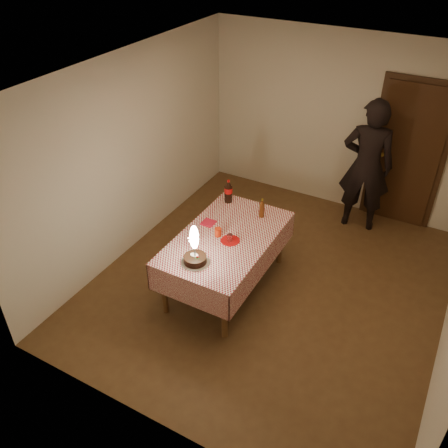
{
  "coord_description": "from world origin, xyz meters",
  "views": [
    {
      "loc": [
        1.64,
        -4.19,
        3.98
      ],
      "look_at": [
        -0.48,
        -0.34,
        0.95
      ],
      "focal_mm": 38.0,
      "sensor_mm": 36.0,
      "label": 1
    }
  ],
  "objects_px": {
    "red_cup": "(218,232)",
    "cola_bottle": "(228,191)",
    "clear_cup": "(230,238)",
    "amber_bottle_right": "(262,208)",
    "birthday_cake": "(195,253)",
    "photographer": "(367,166)",
    "dining_table": "(226,243)",
    "red_plate": "(230,241)"
  },
  "relations": [
    {
      "from": "dining_table",
      "to": "red_plate",
      "type": "bearing_deg",
      "value": -31.6
    },
    {
      "from": "photographer",
      "to": "amber_bottle_right",
      "type": "bearing_deg",
      "value": -119.35
    },
    {
      "from": "cola_bottle",
      "to": "photographer",
      "type": "xyz_separation_m",
      "value": [
        1.38,
        1.42,
        0.06
      ]
    },
    {
      "from": "red_cup",
      "to": "amber_bottle_right",
      "type": "xyz_separation_m",
      "value": [
        0.27,
        0.61,
        0.07
      ]
    },
    {
      "from": "red_plate",
      "to": "photographer",
      "type": "relative_size",
      "value": 0.11
    },
    {
      "from": "red_plate",
      "to": "cola_bottle",
      "type": "distance_m",
      "value": 0.86
    },
    {
      "from": "cola_bottle",
      "to": "clear_cup",
      "type": "bearing_deg",
      "value": -60.42
    },
    {
      "from": "red_plate",
      "to": "photographer",
      "type": "xyz_separation_m",
      "value": [
        0.96,
        2.15,
        0.21
      ]
    },
    {
      "from": "dining_table",
      "to": "red_cup",
      "type": "distance_m",
      "value": 0.18
    },
    {
      "from": "birthday_cake",
      "to": "photographer",
      "type": "bearing_deg",
      "value": 67.56
    },
    {
      "from": "red_plate",
      "to": "dining_table",
      "type": "bearing_deg",
      "value": 148.4
    },
    {
      "from": "amber_bottle_right",
      "to": "birthday_cake",
      "type": "bearing_deg",
      "value": -102.11
    },
    {
      "from": "clear_cup",
      "to": "cola_bottle",
      "type": "relative_size",
      "value": 0.28
    },
    {
      "from": "dining_table",
      "to": "red_cup",
      "type": "relative_size",
      "value": 17.2
    },
    {
      "from": "dining_table",
      "to": "clear_cup",
      "type": "bearing_deg",
      "value": -35.4
    },
    {
      "from": "amber_bottle_right",
      "to": "photographer",
      "type": "relative_size",
      "value": 0.13
    },
    {
      "from": "birthday_cake",
      "to": "photographer",
      "type": "distance_m",
      "value": 2.9
    },
    {
      "from": "photographer",
      "to": "cola_bottle",
      "type": "bearing_deg",
      "value": -134.27
    },
    {
      "from": "red_plate",
      "to": "cola_bottle",
      "type": "height_order",
      "value": "cola_bottle"
    },
    {
      "from": "clear_cup",
      "to": "red_plate",
      "type": "bearing_deg",
      "value": 76.59
    },
    {
      "from": "birthday_cake",
      "to": "dining_table",
      "type": "bearing_deg",
      "value": 83.42
    },
    {
      "from": "clear_cup",
      "to": "dining_table",
      "type": "bearing_deg",
      "value": 144.6
    },
    {
      "from": "photographer",
      "to": "birthday_cake",
      "type": "bearing_deg",
      "value": -112.44
    },
    {
      "from": "red_plate",
      "to": "amber_bottle_right",
      "type": "relative_size",
      "value": 0.86
    },
    {
      "from": "cola_bottle",
      "to": "birthday_cake",
      "type": "bearing_deg",
      "value": -77.61
    },
    {
      "from": "dining_table",
      "to": "birthday_cake",
      "type": "distance_m",
      "value": 0.62
    },
    {
      "from": "dining_table",
      "to": "photographer",
      "type": "distance_m",
      "value": 2.37
    },
    {
      "from": "amber_bottle_right",
      "to": "photographer",
      "type": "height_order",
      "value": "photographer"
    },
    {
      "from": "clear_cup",
      "to": "amber_bottle_right",
      "type": "distance_m",
      "value": 0.65
    },
    {
      "from": "dining_table",
      "to": "amber_bottle_right",
      "type": "xyz_separation_m",
      "value": [
        0.18,
        0.58,
        0.22
      ]
    },
    {
      "from": "clear_cup",
      "to": "cola_bottle",
      "type": "bearing_deg",
      "value": 119.58
    },
    {
      "from": "dining_table",
      "to": "amber_bottle_right",
      "type": "relative_size",
      "value": 6.75
    },
    {
      "from": "birthday_cake",
      "to": "red_cup",
      "type": "height_order",
      "value": "birthday_cake"
    },
    {
      "from": "cola_bottle",
      "to": "amber_bottle_right",
      "type": "distance_m",
      "value": 0.54
    },
    {
      "from": "birthday_cake",
      "to": "amber_bottle_right",
      "type": "relative_size",
      "value": 1.86
    },
    {
      "from": "birthday_cake",
      "to": "red_cup",
      "type": "bearing_deg",
      "value": 92.71
    },
    {
      "from": "red_cup",
      "to": "cola_bottle",
      "type": "bearing_deg",
      "value": 109.27
    },
    {
      "from": "birthday_cake",
      "to": "red_cup",
      "type": "xyz_separation_m",
      "value": [
        -0.03,
        0.54,
        -0.08
      ]
    },
    {
      "from": "red_cup",
      "to": "clear_cup",
      "type": "distance_m",
      "value": 0.17
    },
    {
      "from": "amber_bottle_right",
      "to": "red_plate",
      "type": "bearing_deg",
      "value": -98.94
    },
    {
      "from": "red_cup",
      "to": "clear_cup",
      "type": "bearing_deg",
      "value": -9.04
    },
    {
      "from": "red_cup",
      "to": "cola_bottle",
      "type": "distance_m",
      "value": 0.77
    }
  ]
}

